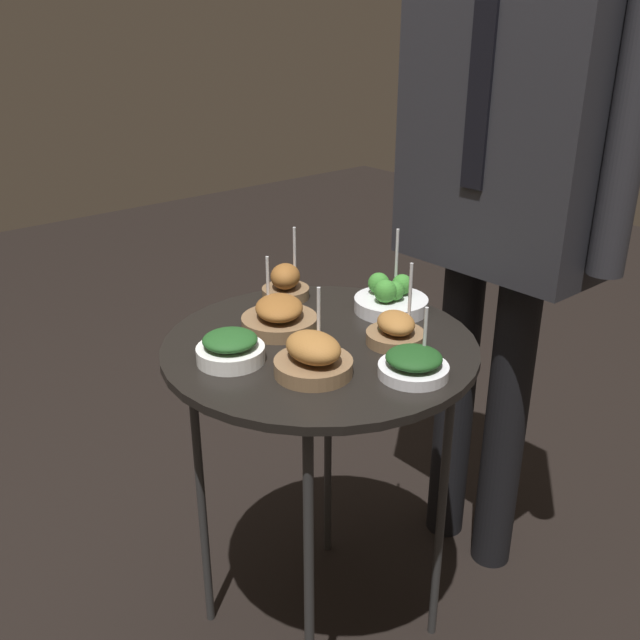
# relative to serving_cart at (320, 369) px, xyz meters

# --- Properties ---
(ground_plane) EXTENTS (8.00, 8.00, 0.00)m
(ground_plane) POSITION_rel_serving_cart_xyz_m (0.00, 0.00, -0.71)
(ground_plane) COLOR black
(serving_cart) EXTENTS (0.65, 0.65, 0.78)m
(serving_cart) POSITION_rel_serving_cart_xyz_m (0.00, 0.00, 0.00)
(serving_cart) COLOR black
(serving_cart) RESTS_ON ground_plane
(bowl_roast_center) EXTENTS (0.12, 0.12, 0.17)m
(bowl_roast_center) POSITION_rel_serving_cart_xyz_m (0.10, 0.11, 0.09)
(bowl_roast_center) COLOR brown
(bowl_roast_center) RESTS_ON serving_cart
(bowl_roast_front_center) EXTENTS (0.17, 0.16, 0.15)m
(bowl_roast_front_center) POSITION_rel_serving_cart_xyz_m (-0.11, -0.02, 0.09)
(bowl_roast_front_center) COLOR brown
(bowl_roast_front_center) RESTS_ON serving_cart
(bowl_roast_mid_left) EXTENTS (0.15, 0.15, 0.16)m
(bowl_roast_mid_left) POSITION_rel_serving_cart_xyz_m (0.10, -0.10, 0.10)
(bowl_roast_mid_left) COLOR brown
(bowl_roast_mid_left) RESTS_ON serving_cart
(bowl_broccoli_back_left) EXTENTS (0.17, 0.17, 0.18)m
(bowl_broccoli_back_left) POSITION_rel_serving_cart_xyz_m (-0.02, 0.23, 0.09)
(bowl_broccoli_back_left) COLOR silver
(bowl_broccoli_back_left) RESTS_ON serving_cart
(bowl_roast_mid_right) EXTENTS (0.11, 0.11, 0.17)m
(bowl_roast_mid_right) POSITION_rel_serving_cart_xyz_m (-0.24, 0.10, 0.10)
(bowl_roast_mid_right) COLOR brown
(bowl_roast_mid_right) RESTS_ON serving_cart
(bowl_spinach_back_right) EXTENTS (0.13, 0.13, 0.13)m
(bowl_spinach_back_right) POSITION_rel_serving_cart_xyz_m (0.22, 0.04, 0.09)
(bowl_spinach_back_right) COLOR silver
(bowl_spinach_back_right) RESTS_ON serving_cart
(bowl_spinach_far_rim) EXTENTS (0.13, 0.13, 0.06)m
(bowl_spinach_far_rim) POSITION_rel_serving_cart_xyz_m (-0.05, -0.19, 0.09)
(bowl_spinach_far_rim) COLOR white
(bowl_spinach_far_rim) RESTS_ON serving_cart
(waiter_figure) EXTENTS (0.63, 0.24, 1.70)m
(waiter_figure) POSITION_rel_serving_cart_xyz_m (0.04, 0.52, 0.36)
(waiter_figure) COLOR black
(waiter_figure) RESTS_ON ground_plane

